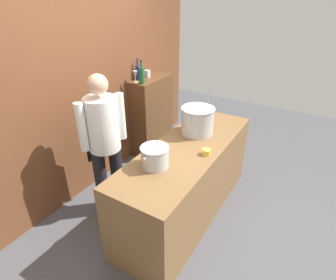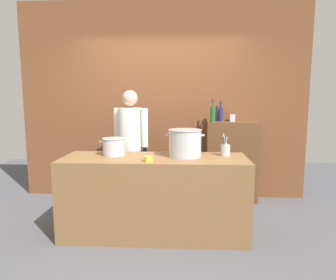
# 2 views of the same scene
# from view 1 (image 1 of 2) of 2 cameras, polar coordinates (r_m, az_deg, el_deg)

# --- Properties ---
(ground_plane) EXTENTS (8.00, 8.00, 0.00)m
(ground_plane) POSITION_cam_1_polar(r_m,az_deg,el_deg) (3.45, 3.64, -14.44)
(ground_plane) COLOR #4C4C51
(brick_back_panel) EXTENTS (4.40, 0.10, 3.00)m
(brick_back_panel) POSITION_cam_1_polar(r_m,az_deg,el_deg) (3.49, -16.84, 13.36)
(brick_back_panel) COLOR brown
(brick_back_panel) RESTS_ON ground_plane
(prep_counter) EXTENTS (2.07, 0.70, 0.90)m
(prep_counter) POSITION_cam_1_polar(r_m,az_deg,el_deg) (3.16, 3.89, -8.47)
(prep_counter) COLOR brown
(prep_counter) RESTS_ON ground_plane
(bar_cabinet) EXTENTS (0.76, 0.32, 1.21)m
(bar_cabinet) POSITION_cam_1_polar(r_m,az_deg,el_deg) (4.39, -3.39, 5.20)
(bar_cabinet) COLOR brown
(bar_cabinet) RESTS_ON ground_plane
(chef) EXTENTS (0.50, 0.40, 1.66)m
(chef) POSITION_cam_1_polar(r_m,az_deg,el_deg) (3.01, -13.16, 0.40)
(chef) COLOR black
(chef) RESTS_ON ground_plane
(stockpot_large) EXTENTS (0.44, 0.38, 0.31)m
(stockpot_large) POSITION_cam_1_polar(r_m,az_deg,el_deg) (3.13, 6.16, 4.03)
(stockpot_large) COLOR #B7BABF
(stockpot_large) RESTS_ON prep_counter
(stockpot_small) EXTENTS (0.33, 0.27, 0.20)m
(stockpot_small) POSITION_cam_1_polar(r_m,az_deg,el_deg) (2.54, -2.77, -3.49)
(stockpot_small) COLOR #B7BABF
(stockpot_small) RESTS_ON prep_counter
(utensil_crock) EXTENTS (0.10, 0.10, 0.25)m
(utensil_crock) POSITION_cam_1_polar(r_m,az_deg,el_deg) (3.58, 8.42, 5.64)
(utensil_crock) COLOR #B7BABF
(utensil_crock) RESTS_ON prep_counter
(butter_jar) EXTENTS (0.09, 0.09, 0.06)m
(butter_jar) POSITION_cam_1_polar(r_m,az_deg,el_deg) (2.78, 7.99, -2.46)
(butter_jar) COLOR yellow
(butter_jar) RESTS_ON prep_counter
(wine_bottle_green) EXTENTS (0.07, 0.07, 0.32)m
(wine_bottle_green) POSITION_cam_1_polar(r_m,az_deg,el_deg) (3.89, -5.49, 13.26)
(wine_bottle_green) COLOR #1E592D
(wine_bottle_green) RESTS_ON bar_cabinet
(wine_bottle_cobalt) EXTENTS (0.06, 0.06, 0.30)m
(wine_bottle_cobalt) POSITION_cam_1_polar(r_m,az_deg,el_deg) (4.09, -6.28, 13.82)
(wine_bottle_cobalt) COLOR navy
(wine_bottle_cobalt) RESTS_ON bar_cabinet
(wine_glass_short) EXTENTS (0.06, 0.06, 0.17)m
(wine_glass_short) POSITION_cam_1_polar(r_m,az_deg,el_deg) (3.95, -6.82, 13.34)
(wine_glass_short) COLOR silver
(wine_glass_short) RESTS_ON bar_cabinet
(spice_tin_silver) EXTENTS (0.08, 0.08, 0.10)m
(spice_tin_silver) POSITION_cam_1_polar(r_m,az_deg,el_deg) (4.22, -4.39, 13.59)
(spice_tin_silver) COLOR #B2B2B7
(spice_tin_silver) RESTS_ON bar_cabinet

